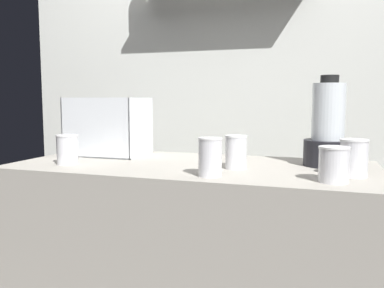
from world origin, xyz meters
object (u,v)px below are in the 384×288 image
Objects in this scene: carrot_display_bin at (109,136)px; juice_cup_pomegranate_left at (210,159)px; juice_cup_pomegranate_far_left at (67,151)px; blender_pitcher at (328,131)px; juice_cup_orange_middle at (236,154)px; juice_cup_carrot_far_right at (354,161)px; juice_cup_carrot_right at (334,166)px.

juice_cup_pomegranate_left is at bearing -31.44° from carrot_display_bin.
juice_cup_pomegranate_far_left is 0.60m from juice_cup_pomegranate_left.
juice_cup_pomegranate_far_left is 0.90× the size of juice_cup_pomegranate_left.
carrot_display_bin is 0.30m from juice_cup_pomegranate_far_left.
blender_pitcher reaches higher than carrot_display_bin.
blender_pitcher reaches higher than juice_cup_orange_middle.
carrot_display_bin is 2.72× the size of juice_cup_carrot_far_right.
juice_cup_pomegranate_far_left is at bearing 177.96° from juice_cup_carrot_right.
juice_cup_pomegranate_left reaches higher than juice_cup_carrot_right.
juice_cup_pomegranate_far_left is at bearing 174.03° from juice_cup_pomegranate_left.
juice_cup_carrot_far_right is at bearing 61.61° from juice_cup_carrot_right.
juice_cup_orange_middle is at bearing -16.30° from carrot_display_bin.
carrot_display_bin is 2.75× the size of juice_cup_orange_middle.
juice_cup_carrot_right is at bearing -18.80° from carrot_display_bin.
juice_cup_carrot_far_right reaches higher than juice_cup_orange_middle.
blender_pitcher reaches higher than juice_cup_pomegranate_far_left.
carrot_display_bin reaches higher than juice_cup_carrot_right.
juice_cup_carrot_right is at bearing -23.32° from juice_cup_orange_middle.
carrot_display_bin is 0.66m from juice_cup_orange_middle.
carrot_display_bin is 0.98× the size of blender_pitcher.
blender_pitcher is at bearing 28.91° from juice_cup_orange_middle.
blender_pitcher is 2.80× the size of juice_cup_orange_middle.
blender_pitcher is at bearing -0.66° from carrot_display_bin.
juice_cup_pomegranate_left is 1.05× the size of juice_cup_orange_middle.
juice_cup_carrot_far_right is (1.05, 0.08, 0.00)m from juice_cup_pomegranate_far_left.
juice_cup_orange_middle reaches higher than juice_cup_pomegranate_far_left.
juice_cup_pomegranate_left is 0.18m from juice_cup_orange_middle.
carrot_display_bin is at bearing 163.70° from juice_cup_orange_middle.
juice_cup_carrot_right is at bearing -118.39° from juice_cup_carrot_far_right.
blender_pitcher is 0.37m from juice_cup_orange_middle.
juice_cup_orange_middle reaches higher than juice_cup_carrot_right.
juice_cup_pomegranate_far_left is at bearing -175.54° from juice_cup_carrot_far_right.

